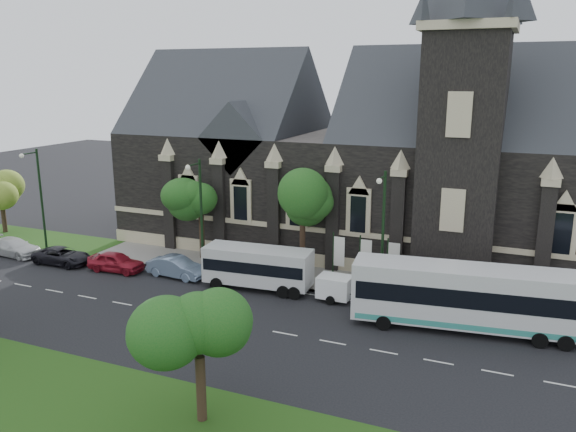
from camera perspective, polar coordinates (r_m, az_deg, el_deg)
The scene contains 20 objects.
ground at distance 37.40m, azimuth -8.92°, elevation -9.99°, with size 160.00×160.00×0.00m, color black.
sidewalk at distance 45.13m, azimuth -2.60°, elevation -5.50°, with size 80.00×5.00×0.15m, color gray.
museum at distance 49.99m, azimuth 7.24°, elevation 5.86°, with size 40.00×17.70×29.90m.
tree_park_east at distance 25.31m, azimuth -8.38°, elevation -10.54°, with size 3.40×3.40×6.28m.
tree_walk_right at distance 43.43m, azimuth 1.84°, elevation 1.61°, with size 4.08×4.08×7.80m.
tree_walk_left at distance 47.33m, azimuth -8.41°, elevation 2.39°, with size 3.91×3.91×7.64m.
tree_walk_far at distance 61.39m, azimuth -26.57°, elevation 2.62°, with size 3.40×3.40×6.28m.
street_lamp_near at distance 38.29m, azimuth 9.40°, elevation -1.33°, with size 0.36×1.88×9.00m.
street_lamp_mid at distance 43.54m, azimuth -8.80°, elevation 0.53°, with size 0.36×1.88×9.00m.
street_lamp_far at distance 53.54m, azimuth -23.59°, elevation 2.02°, with size 0.36×1.88×9.00m.
banner_flag_left at distance 41.77m, azimuth 4.91°, elevation -3.81°, with size 0.90×0.10×4.00m.
banner_flag_center at distance 41.23m, azimuth 7.56°, elevation -4.12°, with size 0.90×0.10×4.00m.
banner_flag_right at distance 40.79m, azimuth 10.27°, elevation -4.42°, with size 0.90×0.10×4.00m.
tour_coach at distance 36.19m, azimuth 17.41°, elevation -7.66°, with size 13.77×4.54×3.94m.
shuttle_bus at distance 41.25m, azimuth -3.01°, elevation -4.95°, with size 7.97×3.27×3.01m.
box_trailer at distance 39.39m, azimuth 4.69°, elevation -7.06°, with size 3.26×1.91×1.74m.
sedan at distance 44.62m, azimuth -11.04°, elevation -5.02°, with size 1.66×4.77×1.57m, color #768CAB.
car_far_red at distance 47.03m, azimuth -16.80°, elevation -4.39°, with size 1.83×4.54×1.55m, color maroon.
car_far_white at distance 54.27m, azimuth -25.70°, elevation -2.81°, with size 2.08×5.11×1.48m, color silver.
car_far_black at distance 50.28m, azimuth -21.61°, elevation -3.72°, with size 2.27×4.92×1.37m, color black.
Camera 1 is at (18.34, -28.95, 15.00)m, focal length 35.62 mm.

